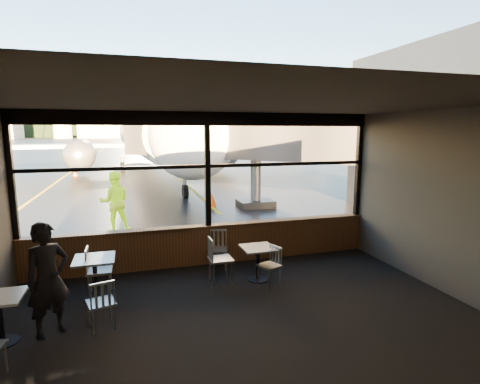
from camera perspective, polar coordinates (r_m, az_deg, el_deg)
name	(u,v)px	position (r m, az deg, el deg)	size (l,w,h in m)	color
ground_plane	(133,141)	(128.35, -16.02, 7.47)	(520.00, 520.00, 0.00)	black
carpet_floor	(248,325)	(6.36, 1.17, -19.59)	(8.00, 6.00, 0.01)	black
ceiling	(248,102)	(5.59, 1.29, 13.59)	(8.00, 6.00, 0.04)	#38332D
wall_right	(456,205)	(7.91, 30.02, -1.68)	(0.04, 6.00, 3.50)	#474139
wall_back	(368,305)	(3.16, 18.86, -16.04)	(8.00, 0.04, 3.50)	#474139
window_sill	(209,245)	(8.87, -4.81, -8.02)	(8.00, 0.28, 0.90)	brown
window_header	(207,119)	(8.48, -5.08, 11.04)	(8.00, 0.18, 0.30)	black
mullion_left	(11,176)	(8.64, -31.56, 2.04)	(0.12, 0.12, 2.60)	black
mullion_centre	(208,170)	(8.52, -4.97, 3.29)	(0.12, 0.12, 2.60)	black
mullion_right	(359,166)	(10.09, 17.62, 3.81)	(0.12, 0.12, 2.60)	black
window_transom	(207,166)	(8.51, -4.98, 3.96)	(8.00, 0.10, 0.08)	black
airliner	(151,101)	(29.13, -13.35, 13.40)	(29.07, 34.88, 10.66)	white
jet_bridge	(269,152)	(14.81, 4.42, 6.16)	(8.61, 10.52, 4.59)	#28282A
cafe_table_near	(258,264)	(7.92, 2.74, -10.85)	(0.65, 0.65, 0.72)	#9D9990
cafe_table_mid	(95,278)	(7.57, -21.16, -12.18)	(0.71, 0.71, 0.79)	gray
cafe_table_left	(1,320)	(6.72, -32.66, -16.10)	(0.66, 0.66, 0.73)	gray
chair_near_e	(269,266)	(7.67, 4.48, -11.20)	(0.44, 0.44, 0.80)	#B9B4A7
chair_near_w	(221,260)	(7.79, -2.98, -10.26)	(0.52, 0.52, 0.96)	#AAA79A
chair_near_n	(218,250)	(8.53, -3.38, -8.81)	(0.48, 0.48, 0.87)	#BAB5A8
chair_mid_s	(101,303)	(6.47, -20.41, -15.61)	(0.46, 0.46, 0.84)	#AAA699
chair_mid_w	(100,271)	(7.68, -20.62, -11.22)	(0.51, 0.51, 0.94)	beige
passenger	(48,279)	(6.44, -27.21, -11.77)	(0.64, 0.42, 1.75)	black
ground_crew	(115,202)	(12.14, -18.58, -1.42)	(0.91, 0.71, 1.87)	#BFF219
cone_nose	(212,200)	(15.57, -4.29, -1.18)	(0.40, 0.40, 0.55)	#F46307
cone_wing	(75,173)	(28.50, -23.82, 2.69)	(0.33, 0.33, 0.46)	orange
terminal_annex	(464,134)	(15.94, 30.97, 7.64)	(5.00, 7.00, 6.00)	gray
hangar_mid	(130,128)	(193.32, -16.37, 9.40)	(38.00, 15.00, 10.00)	silver
hangar_right	(251,126)	(196.28, 1.70, 10.04)	(50.00, 20.00, 12.00)	silver
fuel_tank_a	(63,132)	(192.39, -25.39, 8.29)	(8.00, 8.00, 6.00)	silver
fuel_tank_b	(86,132)	(191.18, -22.40, 8.49)	(8.00, 8.00, 6.00)	silver
fuel_tank_c	(109,132)	(190.48, -19.38, 8.66)	(8.00, 8.00, 6.00)	silver
treeline	(130,126)	(218.33, -16.44, 9.59)	(360.00, 3.00, 12.00)	black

